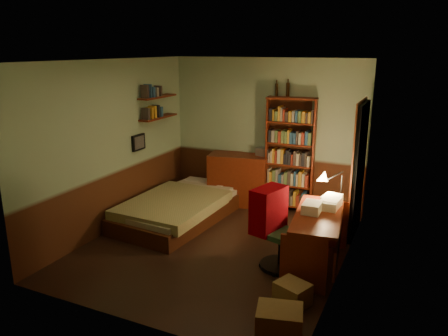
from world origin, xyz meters
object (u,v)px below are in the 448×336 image
at_px(desk, 317,240).
at_px(office_chair, 281,229).
at_px(dresser, 238,179).
at_px(mini_stereo, 264,152).
at_px(bookshelf, 290,155).
at_px(cardboard_box_b, 293,293).
at_px(desk_lamp, 342,177).
at_px(cardboard_box_a, 279,324).
at_px(bed, 180,199).

xyz_separation_m(desk, office_chair, (-0.41, -0.23, 0.18)).
distance_m(dresser, office_chair, 2.47).
xyz_separation_m(mini_stereo, bookshelf, (0.48, -0.04, -0.00)).
relative_size(dresser, cardboard_box_b, 2.93).
bearing_deg(cardboard_box_b, desk, 88.15).
xyz_separation_m(desk, cardboard_box_b, (-0.03, -0.96, -0.24)).
bearing_deg(desk_lamp, office_chair, -138.25).
bearing_deg(cardboard_box_a, dresser, 119.13).
distance_m(mini_stereo, office_chair, 2.40).
distance_m(desk_lamp, office_chair, 1.16).
relative_size(desk, desk_lamp, 2.11).
relative_size(dresser, cardboard_box_a, 2.34).
bearing_deg(bed, desk_lamp, 3.70).
height_order(desk, cardboard_box_b, desk).
xyz_separation_m(desk_lamp, office_chair, (-0.57, -0.87, -0.52)).
relative_size(dresser, desk_lamp, 1.59).
relative_size(bookshelf, desk, 1.43).
bearing_deg(cardboard_box_a, desk_lamp, 86.74).
height_order(desk_lamp, cardboard_box_a, desk_lamp).
relative_size(bed, mini_stereo, 9.02).
xyz_separation_m(desk_lamp, cardboard_box_b, (-0.18, -1.60, -0.94)).
xyz_separation_m(dresser, cardboard_box_b, (1.83, -2.74, -0.34)).
height_order(mini_stereo, desk_lamp, desk_lamp).
relative_size(bookshelf, cardboard_box_a, 4.46).
relative_size(bed, bookshelf, 1.17).
distance_m(dresser, desk, 2.58).
bearing_deg(bookshelf, cardboard_box_b, -79.37).
bearing_deg(bed, cardboard_box_b, -29.68).
xyz_separation_m(dresser, cardboard_box_a, (1.89, -3.39, -0.29)).
xyz_separation_m(dresser, desk, (1.86, -1.78, -0.09)).
bearing_deg(office_chair, desk, 44.38).
xyz_separation_m(dresser, office_chair, (1.45, -2.00, 0.09)).
height_order(dresser, bookshelf, bookshelf).
distance_m(bed, dresser, 1.24).
xyz_separation_m(bed, dresser, (0.58, 1.09, 0.12)).
height_order(dresser, mini_stereo, mini_stereo).
height_order(desk_lamp, cardboard_box_b, desk_lamp).
bearing_deg(mini_stereo, bed, -112.82).
height_order(bed, office_chair, office_chair).
bearing_deg(bed, office_chair, -19.61).
bearing_deg(desk_lamp, desk, -118.58).
bearing_deg(desk, cardboard_box_b, -99.06).
xyz_separation_m(dresser, bookshelf, (0.92, 0.08, 0.52)).
xyz_separation_m(desk, cardboard_box_a, (0.02, -1.61, -0.20)).
relative_size(desk_lamp, office_chair, 0.60).
bearing_deg(dresser, cardboard_box_b, -67.26).
xyz_separation_m(bed, cardboard_box_b, (2.41, -1.65, -0.22)).
bearing_deg(cardboard_box_a, cardboard_box_b, 94.91).
bearing_deg(desk_lamp, dresser, 135.42).
height_order(bookshelf, cardboard_box_b, bookshelf).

